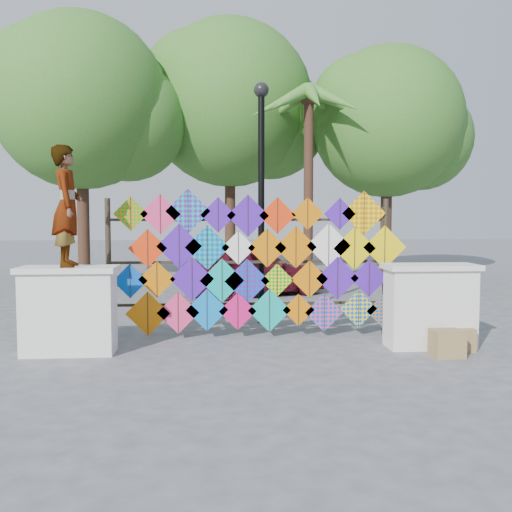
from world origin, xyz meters
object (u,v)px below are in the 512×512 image
(kite_rack, at_px, (255,264))
(vendor_woman, at_px, (67,206))
(sedan, at_px, (254,271))
(lamppost, at_px, (261,179))

(kite_rack, relative_size, vendor_woman, 2.85)
(kite_rack, relative_size, sedan, 1.35)
(vendor_woman, distance_m, lamppost, 3.75)
(sedan, bearing_deg, lamppost, 157.33)
(sedan, distance_m, lamppost, 4.29)
(sedan, xyz_separation_m, lamppost, (-0.14, -3.76, 2.07))
(kite_rack, height_order, vendor_woman, vendor_woman)
(kite_rack, height_order, lamppost, lamppost)
(sedan, bearing_deg, vendor_woman, 131.71)
(vendor_woman, height_order, lamppost, lamppost)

